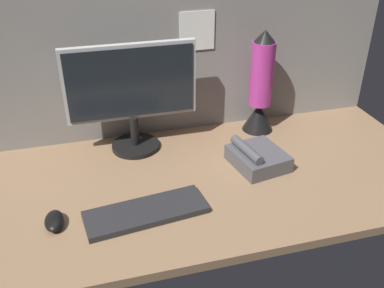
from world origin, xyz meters
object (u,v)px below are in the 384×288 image
object	(u,v)px
keyboard	(146,212)
lava_lamp	(261,90)
desk_phone	(257,158)
mouse	(54,221)
monitor	(131,92)

from	to	relation	value
keyboard	lava_lamp	size ratio (longest dim) A/B	0.89
keyboard	desk_phone	bearing A→B (deg)	14.76
keyboard	mouse	xyz separation A→B (cm)	(-26.82, 2.23, 0.70)
mouse	desk_phone	world-z (taller)	desk_phone
mouse	desk_phone	distance (cm)	71.56
monitor	mouse	world-z (taller)	monitor
mouse	keyboard	bearing A→B (deg)	-4.01
monitor	lava_lamp	bearing A→B (deg)	1.50
monitor	lava_lamp	size ratio (longest dim) A/B	1.15
lava_lamp	monitor	bearing A→B (deg)	-178.50
mouse	lava_lamp	bearing A→B (deg)	27.25
mouse	lava_lamp	world-z (taller)	lava_lamp
monitor	keyboard	world-z (taller)	monitor
mouse	lava_lamp	size ratio (longest dim) A/B	0.23
desk_phone	mouse	bearing A→B (deg)	-168.06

